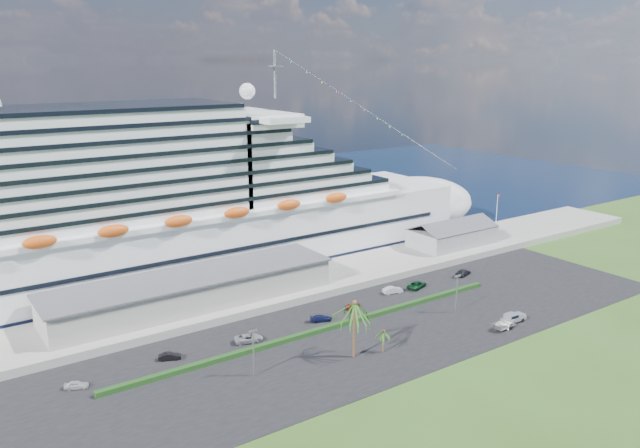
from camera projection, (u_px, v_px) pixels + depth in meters
ground at (411, 351)px, 113.56m from camera, size 420.00×420.00×0.00m
asphalt_lot at (372, 330)px, 122.31m from camera, size 140.00×38.00×0.12m
wharf at (294, 284)px, 145.21m from camera, size 240.00×20.00×1.80m
water at (156, 213)px, 217.16m from camera, size 420.00×160.00×0.02m
cruise_ship at (163, 211)px, 148.52m from camera, size 191.00×38.00×54.00m
terminal_building at (193, 289)px, 130.47m from camera, size 61.00×15.00×6.30m
port_shed at (452, 235)px, 172.82m from camera, size 24.00×12.31×7.37m
flagpole at (497, 213)px, 181.72m from camera, size 1.08×0.16×12.00m
hedge at (325, 329)px, 121.79m from camera, size 88.00×1.10×0.90m
lamp_post_left at (253, 347)px, 103.24m from camera, size 1.60×0.35×8.27m
lamp_post_right at (457, 289)px, 129.54m from camera, size 1.60×0.35×8.27m
palm_tall at (355, 309)px, 108.93m from camera, size 8.82×8.82×11.13m
palm_short at (383, 334)px, 112.16m from camera, size 3.53×3.53×4.56m
parked_car_0 at (76, 385)px, 100.35m from camera, size 4.06×2.94×1.28m
parked_car_1 at (170, 356)px, 110.05m from camera, size 4.17×2.83×1.30m
parked_car_2 at (249, 338)px, 116.96m from camera, size 5.80×3.70×1.49m
parked_car_3 at (321, 318)px, 126.29m from camera, size 4.88×3.19×1.31m
parked_car_4 at (352, 306)px, 132.87m from camera, size 3.89×2.12×1.25m
parked_car_5 at (393, 290)px, 141.44m from camera, size 4.95×2.74×1.55m
parked_car_6 at (417, 285)px, 144.80m from camera, size 6.21×4.25×1.58m
parked_car_7 at (463, 272)px, 153.13m from camera, size 5.75×3.65×1.55m
pickup_truck at (513, 317)px, 125.54m from camera, size 5.73×2.29×2.00m
boat_trailer at (506, 323)px, 122.50m from camera, size 6.36×4.36×1.80m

